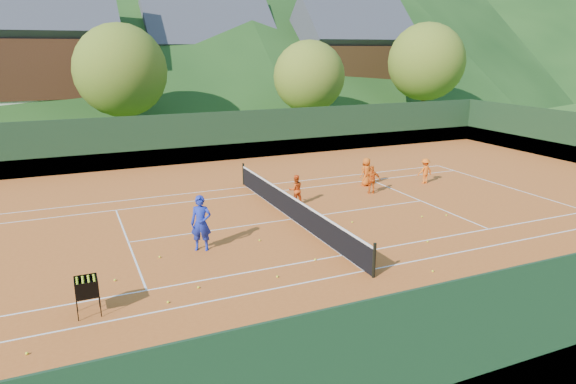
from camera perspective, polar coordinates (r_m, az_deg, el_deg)
name	(u,v)px	position (r m, az deg, el deg)	size (l,w,h in m)	color
ground	(292,220)	(20.77, 0.46, -3.08)	(400.00, 400.00, 0.00)	#2B541A
clay_court	(292,219)	(20.76, 0.46, -3.06)	(40.00, 24.00, 0.02)	#B9551E
coach	(201,223)	(17.60, -9.64, -3.44)	(0.70, 0.46, 1.92)	#1929A5
student_a	(296,190)	(22.55, 0.86, 0.26)	(0.65, 0.50, 1.33)	#F15115
student_b	(372,180)	(24.56, 9.31, 1.37)	(0.79, 0.33, 1.35)	orange
student_c	(366,172)	(25.92, 8.69, 2.23)	(0.69, 0.45, 1.42)	#DB5913
student_d	(425,171)	(27.04, 14.98, 2.28)	(0.83, 0.48, 1.28)	orange
tennis_ball_0	(318,234)	(19.04, 3.36, -4.71)	(0.07, 0.07, 0.07)	#E4F528
tennis_ball_1	(353,245)	(18.16, 7.26, -5.84)	(0.07, 0.07, 0.07)	#E4F528
tennis_ball_2	(277,277)	(15.64, -1.20, -9.38)	(0.07, 0.07, 0.07)	#E4F528
tennis_ball_3	(115,280)	(16.26, -18.69, -9.25)	(0.07, 0.07, 0.07)	#E4F528
tennis_ball_4	(160,257)	(17.54, -14.07, -7.01)	(0.07, 0.07, 0.07)	#E4F528
tennis_ball_5	(422,217)	(21.66, 14.67, -2.66)	(0.07, 0.07, 0.07)	#E4F528
tennis_ball_7	(446,215)	(22.11, 17.18, -2.48)	(0.07, 0.07, 0.07)	#E4F528
tennis_ball_8	(315,259)	(16.85, 3.04, -7.49)	(0.07, 0.07, 0.07)	#E4F528
tennis_ball_9	(185,378)	(11.57, -11.35, -19.58)	(0.07, 0.07, 0.07)	#E4F528
tennis_ball_10	(433,271)	(16.61, 15.79, -8.46)	(0.07, 0.07, 0.07)	#E4F528
tennis_ball_11	(27,353)	(13.46, -27.02, -15.68)	(0.07, 0.07, 0.07)	#E4F528
tennis_ball_12	(260,240)	(18.46, -3.18, -5.38)	(0.07, 0.07, 0.07)	#E4F528
tennis_ball_13	(352,222)	(20.46, 7.14, -3.34)	(0.07, 0.07, 0.07)	#E4F528
tennis_ball_14	(428,241)	(18.98, 15.24, -5.33)	(0.07, 0.07, 0.07)	#E4F528
tennis_ball_15	(168,302)	(14.56, -13.18, -11.82)	(0.07, 0.07, 0.07)	#E4F528
tennis_ball_16	(566,292)	(16.71, 28.49, -9.70)	(0.07, 0.07, 0.07)	#E4F528
tennis_ball_17	(198,287)	(15.21, -9.93, -10.39)	(0.07, 0.07, 0.07)	#E4F528
tennis_ball_18	(389,319)	(13.64, 11.18, -13.70)	(0.07, 0.07, 0.07)	#E4F528
court_lines	(292,219)	(20.76, 0.46, -3.02)	(23.83, 11.03, 0.00)	white
tennis_net	(292,207)	(20.60, 0.46, -1.71)	(0.10, 12.07, 1.10)	black
perimeter_fence	(292,189)	(20.39, 0.46, 0.29)	(40.40, 24.24, 3.00)	#15311B
ball_hopper	(87,288)	(14.32, -21.48, -9.86)	(0.57, 0.57, 1.00)	black
chalet_left	(30,61)	(47.98, -26.77, 12.82)	(13.80, 9.93, 12.92)	beige
chalet_mid	(208,66)	(53.83, -8.84, 13.70)	(12.65, 8.82, 11.45)	beige
chalet_right	(349,62)	(55.56, 6.81, 14.10)	(11.50, 8.82, 11.91)	beige
tree_b	(121,71)	(38.18, -18.07, 12.70)	(6.40, 6.40, 8.40)	#402919
tree_c	(309,77)	(41.17, 2.37, 12.69)	(5.60, 5.60, 7.35)	#3D2518
tree_d	(426,62)	(48.42, 15.09, 13.78)	(6.80, 6.80, 8.93)	#42291A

